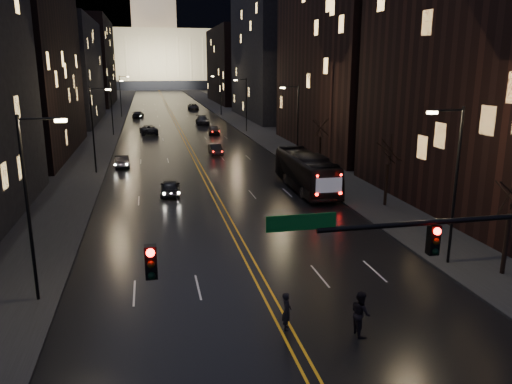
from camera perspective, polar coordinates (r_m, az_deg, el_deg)
road at (r=144.28m, az=-10.14°, el=9.65°), size 20.00×320.00×0.02m
sidewalk_left at (r=144.44m, az=-15.77°, el=9.38°), size 8.00×320.00×0.16m
sidewalk_right at (r=145.47m, az=-4.54°, el=9.89°), size 8.00×320.00×0.16m
center_line at (r=144.28m, az=-10.14°, el=9.66°), size 0.62×320.00×0.01m
building_left_mid at (r=69.60m, az=-26.12°, el=15.28°), size 12.00×30.00×28.00m
building_left_far at (r=106.91m, az=-21.11°, el=12.77°), size 12.00×34.00×20.00m
building_left_dist at (r=154.55m, az=-18.53°, el=13.90°), size 12.00×40.00×24.00m
building_right_near at (r=42.84m, az=26.68°, el=14.02°), size 12.00×26.00×24.00m
building_right_tall at (r=69.44m, az=10.95°, el=20.57°), size 12.00×30.00×38.00m
building_right_mid at (r=109.01m, az=1.91°, el=15.27°), size 12.00×34.00×26.00m
building_right_dist at (r=156.00m, az=-2.51°, el=14.23°), size 12.00×40.00×22.00m
capitol at (r=263.88m, az=-11.40°, el=15.33°), size 90.00×50.00×58.50m
traffic_signal at (r=18.76m, az=25.79°, el=-5.84°), size 17.29×0.45×7.00m
streetlamp_right_near at (r=29.36m, az=21.61°, el=1.44°), size 2.13×0.25×9.00m
streetlamp_left_near at (r=25.10m, az=-24.30°, el=-0.88°), size 2.13×0.25×9.00m
streetlamp_right_mid at (r=56.46m, az=4.61°, el=8.12°), size 2.13×0.25×9.00m
streetlamp_left_mid at (r=54.36m, az=-17.98°, el=7.24°), size 2.13×0.25×9.00m
streetlamp_right_far at (r=85.51m, az=-1.24°, el=10.24°), size 2.13×0.25×9.00m
streetlamp_left_far at (r=84.15m, az=-16.07°, el=9.64°), size 2.13×0.25×9.00m
streetlamp_right_dist at (r=115.06m, az=-4.14°, el=11.25°), size 2.13×0.25×9.00m
streetlamp_left_dist at (r=114.04m, az=-15.15°, el=10.77°), size 2.13×0.25×9.00m
tree_right_near at (r=29.22m, az=27.23°, el=-0.33°), size 2.40×2.40×6.65m
tree_right_mid at (r=40.73m, az=14.87°, el=4.52°), size 2.40×2.40×6.65m
tree_right_far at (r=55.31m, az=7.39°, el=7.34°), size 2.40×2.40×6.65m
bus at (r=45.81m, az=5.74°, el=2.34°), size 2.90×12.07×3.36m
oncoming_car_a at (r=44.39m, az=-9.79°, el=0.53°), size 1.93×4.26×1.42m
oncoming_car_b at (r=57.91m, az=-15.09°, el=3.44°), size 1.83×4.37×1.40m
oncoming_car_c at (r=85.04m, az=-12.18°, el=7.00°), size 3.19×5.90×1.57m
oncoming_car_d at (r=112.40m, az=-13.35°, el=8.61°), size 2.62×5.25×1.46m
receding_car_a at (r=64.06m, az=-4.65°, el=4.87°), size 1.55×4.14×1.35m
receding_car_b at (r=83.15m, az=-4.83°, el=7.10°), size 2.27×4.73×1.56m
receding_car_c at (r=97.01m, az=-6.15°, el=8.12°), size 2.41×5.73×1.65m
receding_car_d at (r=130.75m, az=-7.20°, el=9.64°), size 2.70×5.65×1.55m
pedestrian_a at (r=22.04m, az=3.54°, el=-13.45°), size 0.57×0.71×1.71m
pedestrian_b at (r=22.05m, az=11.86°, el=-13.38°), size 0.56×0.97×1.95m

